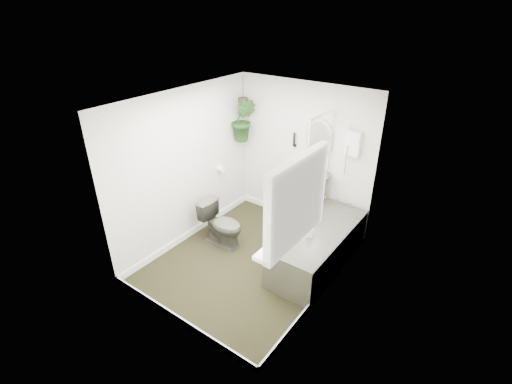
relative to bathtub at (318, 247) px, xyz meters
The scene contains 22 objects.
floor 0.99m from the bathtub, 147.99° to the right, with size 2.30×2.80×0.02m, color black.
ceiling 2.23m from the bathtub, 147.99° to the right, with size 2.30×2.80×0.02m, color white.
wall_back 1.49m from the bathtub, 131.32° to the left, with size 2.30×0.02×2.30m, color white.
wall_front 2.24m from the bathtub, 112.73° to the right, with size 2.30×0.02×2.30m, color white.
wall_left 2.20m from the bathtub, 165.69° to the right, with size 0.02×2.80×2.30m, color white.
wall_right 1.06m from the bathtub, 54.25° to the right, with size 0.02×2.80×2.30m, color white.
skirting 0.97m from the bathtub, 147.99° to the right, with size 2.30×2.80×0.10m, color white.
bathtub is the anchor object (origin of this frame).
bath_screen 1.15m from the bathtub, 123.96° to the left, with size 0.04×0.72×1.40m, color silver, non-canonical shape.
shower_box 1.51m from the bathtub, 90.00° to the left, with size 0.20×0.10×0.35m, color white.
oval_mirror 1.59m from the bathtub, 122.30° to the left, with size 0.46×0.03×0.62m, color #B2AE94.
wall_sconce 1.70m from the bathtub, 137.85° to the left, with size 0.04×0.04×0.22m, color black.
toilet_roll_holder 2.01m from the bathtub, behind, with size 0.11×0.11×0.11m, color white.
window_recess 1.84m from the bathtub, 76.41° to the right, with size 0.08×1.00×0.90m, color white.
window_sill 1.54m from the bathtub, 79.61° to the right, with size 0.18×1.00×0.04m, color white.
window_blinds 1.83m from the bathtub, 78.46° to the right, with size 0.01×0.86×0.76m, color white.
toilet 1.45m from the bathtub, 164.34° to the right, with size 0.38×0.67×0.68m, color #424138.
pedestal_sink 0.91m from the bathtub, 128.69° to the left, with size 0.60×0.51×1.02m, color #424138, non-canonical shape.
sill_plant 1.67m from the bathtub, 79.99° to the right, with size 0.24×0.21×0.27m, color black.
hanging_plant 2.31m from the bathtub, 159.78° to the left, with size 0.39×0.31×0.70m, color black.
soap_bottle 0.45m from the bathtub, 98.48° to the right, with size 0.09×0.09×0.19m, color black.
hanging_pot 2.48m from the bathtub, 159.78° to the left, with size 0.16×0.16×0.12m, color #2B261D.
Camera 1 is at (2.55, -3.37, 3.35)m, focal length 26.00 mm.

